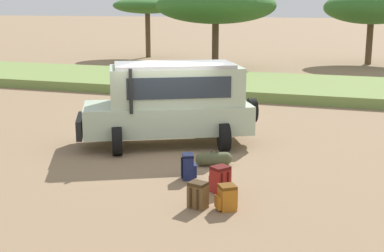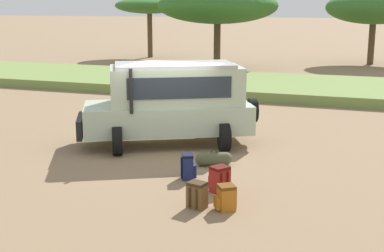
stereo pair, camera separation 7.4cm
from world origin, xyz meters
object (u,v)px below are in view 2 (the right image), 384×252
backpack_near_rear_wheel (197,195)px  backpack_outermost (188,167)px  duffel_bag_low_black_case (214,159)px  backpack_beside_front_wheel (219,179)px  backpack_cluster_center (226,198)px  acacia_tree_far_left (149,6)px  acacia_tree_left_mid (217,6)px  safari_vehicle (171,102)px  acacia_tree_centre_back (374,8)px

backpack_near_rear_wheel → backpack_outermost: bearing=115.7°
duffel_bag_low_black_case → backpack_beside_front_wheel: bearing=-69.2°
backpack_cluster_center → acacia_tree_far_left: acacia_tree_far_left is taller
backpack_beside_front_wheel → backpack_near_rear_wheel: (-0.15, -1.08, -0.02)m
backpack_outermost → acacia_tree_far_left: size_ratio=0.11×
acacia_tree_left_mid → backpack_cluster_center: bearing=-72.7°
backpack_beside_front_wheel → backpack_cluster_center: 1.09m
safari_vehicle → acacia_tree_far_left: bearing=115.2°
backpack_cluster_center → acacia_tree_far_left: bearing=116.6°
backpack_beside_front_wheel → backpack_near_rear_wheel: bearing=-98.0°
backpack_outermost → backpack_near_rear_wheel: bearing=-64.3°
acacia_tree_far_left → backpack_outermost: bearing=-64.4°
duffel_bag_low_black_case → backpack_cluster_center: bearing=-68.2°
acacia_tree_centre_back → backpack_beside_front_wheel: bearing=-94.9°
backpack_beside_front_wheel → backpack_outermost: 1.16m
backpack_outermost → acacia_tree_left_mid: size_ratio=0.08×
acacia_tree_left_mid → backpack_near_rear_wheel: bearing=-74.0°
backpack_outermost → acacia_tree_far_left: bearing=115.6°
backpack_near_rear_wheel → backpack_outermost: backpack_outermost is taller
backpack_beside_front_wheel → acacia_tree_centre_back: size_ratio=0.09×
duffel_bag_low_black_case → acacia_tree_centre_back: size_ratio=0.14×
backpack_beside_front_wheel → safari_vehicle: bearing=125.8°
backpack_outermost → backpack_beside_front_wheel: bearing=-32.8°
backpack_near_rear_wheel → acacia_tree_far_left: 32.70m
backpack_beside_front_wheel → backpack_outermost: (-0.97, 0.63, 0.01)m
backpack_near_rear_wheel → backpack_outermost: size_ratio=0.90×
backpack_cluster_center → acacia_tree_left_mid: bearing=107.3°
acacia_tree_far_left → duffel_bag_low_black_case: bearing=-62.9°
safari_vehicle → backpack_beside_front_wheel: (2.56, -3.56, -1.00)m
safari_vehicle → backpack_cluster_center: size_ratio=10.12×
backpack_cluster_center → backpack_outermost: size_ratio=0.85×
backpack_outermost → acacia_tree_left_mid: 22.91m
safari_vehicle → acacia_tree_centre_back: acacia_tree_centre_back is taller
backpack_outermost → acacia_tree_far_left: 30.81m
backpack_near_rear_wheel → duffel_bag_low_black_case: size_ratio=0.62×
backpack_beside_front_wheel → acacia_tree_far_left: (-14.17, 28.22, 3.71)m
backpack_near_rear_wheel → acacia_tree_centre_back: acacia_tree_centre_back is taller
duffel_bag_low_black_case → acacia_tree_left_mid: 21.81m
backpack_cluster_center → backpack_near_rear_wheel: 0.59m
duffel_bag_low_black_case → acacia_tree_centre_back: 27.31m
backpack_beside_front_wheel → acacia_tree_left_mid: acacia_tree_left_mid is taller
backpack_beside_front_wheel → acacia_tree_far_left: bearing=116.7°
backpack_cluster_center → backpack_outermost: (-1.41, 1.62, 0.04)m
backpack_outermost → acacia_tree_centre_back: acacia_tree_centre_back is taller
duffel_bag_low_black_case → acacia_tree_left_mid: size_ratio=0.12×
acacia_tree_far_left → backpack_near_rear_wheel: bearing=-64.4°
safari_vehicle → acacia_tree_far_left: acacia_tree_far_left is taller
backpack_cluster_center → duffel_bag_low_black_case: backpack_cluster_center is taller
safari_vehicle → duffel_bag_low_black_case: bearing=-42.2°
safari_vehicle → backpack_cluster_center: safari_vehicle is taller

